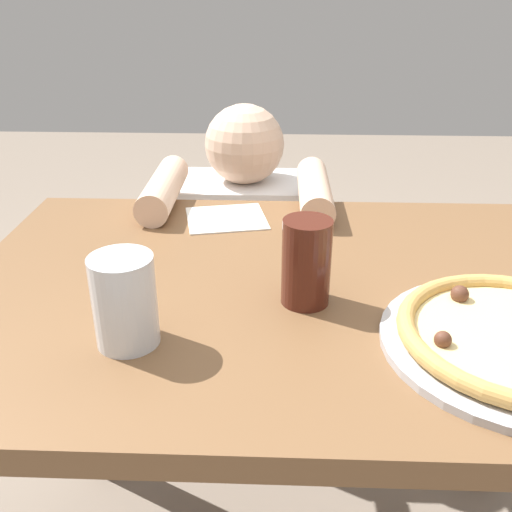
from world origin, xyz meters
TOP-DOWN VIEW (x-y plane):
  - dining_table at (0.00, 0.00)m, footprint 1.14×0.76m
  - drink_cup_colored at (-0.00, -0.06)m, footprint 0.07×0.07m
  - water_cup_clear at (-0.25, -0.18)m, footprint 0.09×0.09m
  - paper_napkin at (-0.15, 0.27)m, footprint 0.19×0.17m
  - diner_seated at (-0.13, 0.58)m, footprint 0.40×0.52m

SIDE VIEW (x-z plane):
  - diner_seated at x=-0.13m, z-range -0.04..0.89m
  - dining_table at x=0.00m, z-range 0.25..1.00m
  - paper_napkin at x=-0.15m, z-range 0.75..0.75m
  - water_cup_clear at x=-0.25m, z-range 0.75..0.88m
  - drink_cup_colored at x=0.00m, z-range 0.75..0.89m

